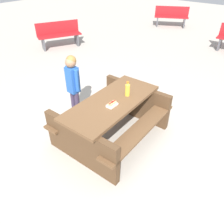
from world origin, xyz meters
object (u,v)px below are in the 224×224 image
Objects in this scene: soda_bottle at (128,89)px; child_in_coat at (73,80)px; hotdog_tray at (112,104)px; park_bench_near at (59,34)px; park_bench_far at (171,16)px; picnic_table at (112,116)px.

soda_bottle is 0.20× the size of child_in_coat.
hotdog_tray is 5.32m from park_bench_near.
child_in_coat reaches higher than park_bench_near.
child_in_coat is (-0.11, -1.03, 0.04)m from hotdog_tray.
park_bench_far is (-7.34, -2.88, -0.42)m from soda_bottle.
picnic_table is at bearing 60.70° from park_bench_near.
hotdog_tray is 0.14× the size of child_in_coat.
park_bench_near is (-2.54, -3.58, -0.37)m from child_in_coat.
child_in_coat is at bearing -89.64° from picnic_table.
park_bench_near is (-2.23, -4.60, -0.42)m from soda_bottle.
park_bench_far is at bearing -166.31° from child_in_coat.
park_bench_near is at bearing -119.87° from hotdog_tray.
child_in_coat reaches higher than soda_bottle.
hotdog_tray reaches higher than picnic_table.
picnic_table is 1.23× the size of park_bench_far.
soda_bottle is (-0.30, 0.09, 0.42)m from picnic_table.
soda_bottle is at bearing 106.55° from child_in_coat.
picnic_table is 0.53m from soda_bottle.
child_in_coat is 7.88m from park_bench_far.
soda_bottle is 1.07m from child_in_coat.
child_in_coat is at bearing 54.68° from park_bench_near.
picnic_table is at bearing 20.08° from park_bench_far.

